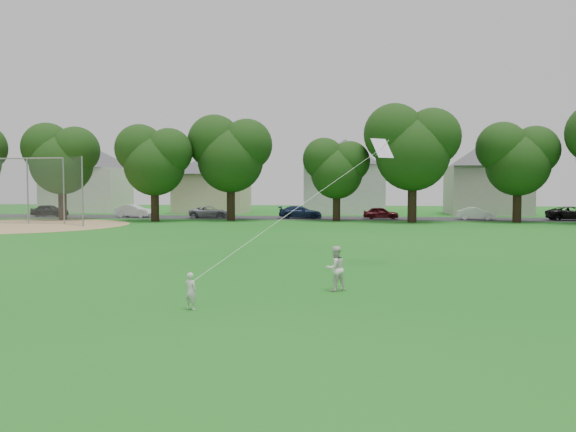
# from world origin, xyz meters

# --- Properties ---
(ground) EXTENTS (160.00, 160.00, 0.00)m
(ground) POSITION_xyz_m (0.00, 0.00, 0.00)
(ground) COLOR #166016
(ground) RESTS_ON ground
(street) EXTENTS (90.00, 7.00, 0.01)m
(street) POSITION_xyz_m (0.00, 42.00, 0.01)
(street) COLOR #2D2D30
(street) RESTS_ON ground
(dirt_infield) EXTENTS (18.00, 18.00, 0.02)m
(dirt_infield) POSITION_xyz_m (-26.00, 28.00, 0.01)
(dirt_infield) COLOR #9E7F51
(dirt_infield) RESTS_ON ground
(toddler) EXTENTS (0.41, 0.35, 0.97)m
(toddler) POSITION_xyz_m (-2.56, -0.33, 0.48)
(toddler) COLOR silver
(toddler) RESTS_ON ground
(older_boy) EXTENTS (0.84, 0.80, 1.36)m
(older_boy) POSITION_xyz_m (0.99, 2.74, 0.68)
(older_boy) COLOR white
(older_boy) RESTS_ON ground
(kite) EXTENTS (3.12, 4.96, 11.03)m
(kite) POSITION_xyz_m (0.01, 4.12, 2.69)
(kite) COLOR white
(kite) RESTS_ON ground
(baseball_backstop) EXTENTS (12.65, 2.83, 5.54)m
(baseball_backstop) POSITION_xyz_m (-26.16, 29.46, 2.77)
(baseball_backstop) COLOR gray
(baseball_backstop) RESTS_ON ground
(tree_row) EXTENTS (79.77, 9.19, 10.73)m
(tree_row) POSITION_xyz_m (2.37, 35.83, 6.39)
(tree_row) COLOR black
(tree_row) RESTS_ON ground
(parked_cars) EXTENTS (64.20, 2.40, 1.29)m
(parked_cars) POSITION_xyz_m (0.43, 41.00, 0.62)
(parked_cars) COLOR black
(parked_cars) RESTS_ON ground
(house_row) EXTENTS (77.51, 13.76, 10.25)m
(house_row) POSITION_xyz_m (0.90, 52.00, 5.02)
(house_row) COLOR silver
(house_row) RESTS_ON ground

